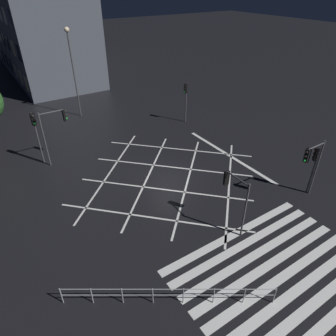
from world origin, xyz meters
TOP-DOWN VIEW (x-y plane):
  - ground_plane at (0.00, 0.00)m, footprint 200.00×200.00m
  - road_markings at (0.33, -7.32)m, footprint 15.73×21.64m
  - traffic_light_se_main at (6.45, -7.13)m, footprint 1.90×0.36m
  - traffic_light_median_south at (0.32, -6.46)m, footprint 0.36×2.00m
  - traffic_light_se_cross at (7.33, -6.88)m, footprint 0.36×0.39m
  - traffic_light_nw_cross at (-7.41, 7.54)m, footprint 0.36×0.39m
  - traffic_light_ne_main at (7.27, 7.89)m, footprint 0.39×0.36m
  - traffic_light_nw_main at (-6.08, 6.80)m, footprint 2.11×0.36m
  - street_lamp_west at (-1.44, 15.60)m, footprint 0.50×0.50m
  - pedestrian_railing at (-5.74, -8.80)m, footprint 8.37×5.48m

SIDE VIEW (x-z plane):
  - ground_plane at x=0.00m, z-range 0.00..0.00m
  - road_markings at x=0.33m, z-range 0.00..0.01m
  - pedestrian_railing at x=-5.74m, z-range 0.15..1.20m
  - traffic_light_se_cross at x=7.33m, z-range 0.77..4.35m
  - traffic_light_median_south at x=0.32m, z-range 0.86..4.61m
  - traffic_light_ne_main at x=7.27m, z-range 0.88..4.99m
  - traffic_light_se_main at x=6.45m, z-range 0.95..5.16m
  - traffic_light_nw_cross at x=-7.41m, z-range 0.93..5.30m
  - traffic_light_nw_main at x=-6.08m, z-range 1.04..5.61m
  - street_lamp_west at x=-1.44m, z-range 1.68..10.74m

